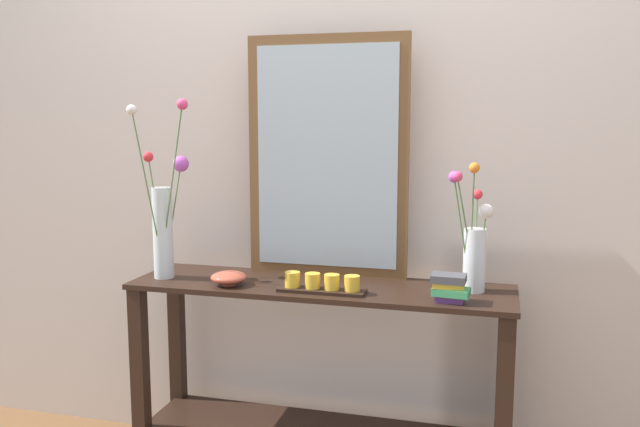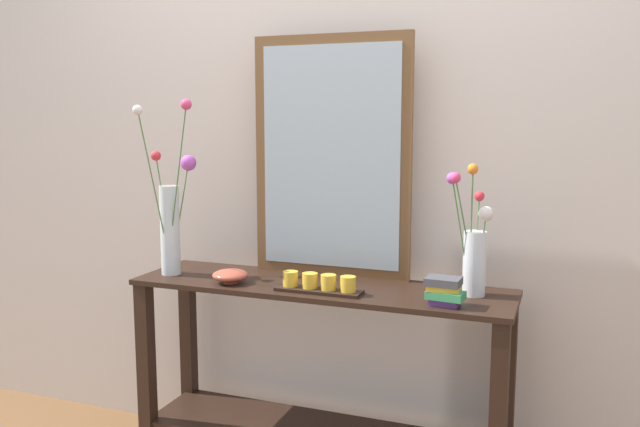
{
  "view_description": "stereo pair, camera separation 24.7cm",
  "coord_description": "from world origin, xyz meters",
  "px_view_note": "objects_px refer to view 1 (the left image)",
  "views": [
    {
      "loc": [
        0.64,
        -2.36,
        1.43
      ],
      "look_at": [
        0.0,
        0.0,
        1.08
      ],
      "focal_mm": 37.46,
      "sensor_mm": 36.0,
      "label": 1
    },
    {
      "loc": [
        0.87,
        -2.29,
        1.43
      ],
      "look_at": [
        0.0,
        0.0,
        1.08
      ],
      "focal_mm": 37.46,
      "sensor_mm": 36.0,
      "label": 2
    }
  ],
  "objects_px": {
    "console_table": "(320,364)",
    "book_stack": "(450,287)",
    "tall_vase_left": "(164,218)",
    "vase_right": "(474,247)",
    "decorative_bowl": "(229,278)",
    "candle_tray": "(322,284)",
    "mirror_leaning": "(327,157)"
  },
  "relations": [
    {
      "from": "candle_tray",
      "to": "decorative_bowl",
      "type": "distance_m",
      "value": 0.36
    },
    {
      "from": "tall_vase_left",
      "to": "vase_right",
      "type": "xyz_separation_m",
      "value": [
        1.17,
        0.1,
        -0.07
      ]
    },
    {
      "from": "mirror_leaning",
      "to": "vase_right",
      "type": "distance_m",
      "value": 0.66
    },
    {
      "from": "console_table",
      "to": "book_stack",
      "type": "height_order",
      "value": "book_stack"
    },
    {
      "from": "tall_vase_left",
      "to": "book_stack",
      "type": "distance_m",
      "value": 1.12
    },
    {
      "from": "console_table",
      "to": "tall_vase_left",
      "type": "height_order",
      "value": "tall_vase_left"
    },
    {
      "from": "mirror_leaning",
      "to": "candle_tray",
      "type": "height_order",
      "value": "mirror_leaning"
    },
    {
      "from": "tall_vase_left",
      "to": "decorative_bowl",
      "type": "xyz_separation_m",
      "value": [
        0.29,
        -0.05,
        -0.21
      ]
    },
    {
      "from": "vase_right",
      "to": "candle_tray",
      "type": "bearing_deg",
      "value": -164.31
    },
    {
      "from": "candle_tray",
      "to": "tall_vase_left",
      "type": "bearing_deg",
      "value": 175.37
    },
    {
      "from": "console_table",
      "to": "candle_tray",
      "type": "xyz_separation_m",
      "value": [
        0.03,
        -0.1,
        0.34
      ]
    },
    {
      "from": "vase_right",
      "to": "book_stack",
      "type": "bearing_deg",
      "value": -114.01
    },
    {
      "from": "candle_tray",
      "to": "book_stack",
      "type": "bearing_deg",
      "value": -1.58
    },
    {
      "from": "vase_right",
      "to": "decorative_bowl",
      "type": "relative_size",
      "value": 3.45
    },
    {
      "from": "book_stack",
      "to": "console_table",
      "type": "bearing_deg",
      "value": 166.73
    },
    {
      "from": "vase_right",
      "to": "candle_tray",
      "type": "distance_m",
      "value": 0.56
    },
    {
      "from": "mirror_leaning",
      "to": "book_stack",
      "type": "height_order",
      "value": "mirror_leaning"
    },
    {
      "from": "mirror_leaning",
      "to": "decorative_bowl",
      "type": "height_order",
      "value": "mirror_leaning"
    },
    {
      "from": "tall_vase_left",
      "to": "console_table",
      "type": "bearing_deg",
      "value": 4.68
    },
    {
      "from": "console_table",
      "to": "decorative_bowl",
      "type": "relative_size",
      "value": 10.58
    },
    {
      "from": "tall_vase_left",
      "to": "book_stack",
      "type": "height_order",
      "value": "tall_vase_left"
    },
    {
      "from": "candle_tray",
      "to": "decorative_bowl",
      "type": "height_order",
      "value": "candle_tray"
    },
    {
      "from": "vase_right",
      "to": "decorative_bowl",
      "type": "distance_m",
      "value": 0.91
    },
    {
      "from": "console_table",
      "to": "vase_right",
      "type": "bearing_deg",
      "value": 4.58
    },
    {
      "from": "decorative_bowl",
      "to": "book_stack",
      "type": "xyz_separation_m",
      "value": [
        0.82,
        -0.02,
        0.02
      ]
    },
    {
      "from": "console_table",
      "to": "candle_tray",
      "type": "relative_size",
      "value": 4.53
    },
    {
      "from": "mirror_leaning",
      "to": "vase_right",
      "type": "height_order",
      "value": "mirror_leaning"
    },
    {
      "from": "mirror_leaning",
      "to": "vase_right",
      "type": "xyz_separation_m",
      "value": [
        0.57,
        -0.12,
        -0.31
      ]
    },
    {
      "from": "vase_right",
      "to": "candle_tray",
      "type": "height_order",
      "value": "vase_right"
    },
    {
      "from": "candle_tray",
      "to": "decorative_bowl",
      "type": "xyz_separation_m",
      "value": [
        -0.36,
        0.0,
        0.0
      ]
    },
    {
      "from": "vase_right",
      "to": "candle_tray",
      "type": "relative_size",
      "value": 1.48
    },
    {
      "from": "vase_right",
      "to": "book_stack",
      "type": "height_order",
      "value": "vase_right"
    }
  ]
}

